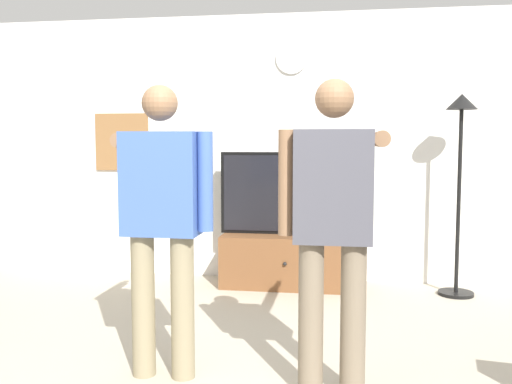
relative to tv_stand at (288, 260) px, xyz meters
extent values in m
cube|color=silver|center=(-0.14, 0.35, 1.10)|extent=(6.40, 0.10, 2.70)
cube|color=brown|center=(0.00, 0.00, 0.00)|extent=(1.28, 0.54, 0.51)
sphere|color=black|center=(0.00, -0.28, 0.03)|extent=(0.04, 0.04, 0.04)
cube|color=black|center=(0.00, 0.05, 0.66)|extent=(1.35, 0.06, 0.81)
cube|color=black|center=(0.00, 0.02, 0.66)|extent=(1.29, 0.01, 0.75)
cylinder|color=white|center=(0.00, 0.29, 2.00)|extent=(0.32, 0.03, 0.32)
cube|color=olive|center=(-1.81, 0.30, 1.16)|extent=(0.59, 0.04, 0.60)
cylinder|color=black|center=(1.57, -0.10, -0.24)|extent=(0.32, 0.32, 0.03)
cylinder|color=black|center=(1.57, -0.10, 0.61)|extent=(0.04, 0.04, 1.68)
cone|color=black|center=(1.57, -0.10, 1.52)|extent=(0.28, 0.28, 0.14)
cylinder|color=gray|center=(-0.65, -2.26, 0.18)|extent=(0.14, 0.14, 0.86)
cylinder|color=gray|center=(-0.41, -2.26, 0.18)|extent=(0.14, 0.14, 0.86)
cube|color=#3F60AD|center=(-0.53, -2.26, 0.92)|extent=(0.45, 0.22, 0.61)
sphere|color=#8C6647|center=(-0.53, -2.26, 1.38)|extent=(0.21, 0.21, 0.21)
cylinder|color=#8C6647|center=(-0.80, -1.97, 1.17)|extent=(0.09, 0.58, 0.09)
cube|color=white|center=(-0.80, -1.65, 1.17)|extent=(0.04, 0.12, 0.04)
cylinder|color=#3F60AD|center=(-0.26, -2.26, 0.93)|extent=(0.09, 0.09, 0.58)
cylinder|color=#7A6B56|center=(0.36, -2.37, 0.18)|extent=(0.14, 0.14, 0.87)
cylinder|color=#7A6B56|center=(0.60, -2.37, 0.18)|extent=(0.14, 0.14, 0.87)
cube|color=#4C4C56|center=(0.48, -2.37, 0.92)|extent=(0.42, 0.22, 0.61)
sphere|color=#8C6647|center=(0.48, -2.37, 1.39)|extent=(0.21, 0.21, 0.21)
cylinder|color=#8C6647|center=(0.22, -2.37, 0.94)|extent=(0.09, 0.09, 0.58)
cylinder|color=#8C6647|center=(0.74, -2.08, 1.18)|extent=(0.09, 0.58, 0.09)
cube|color=white|center=(0.74, -1.76, 1.18)|extent=(0.04, 0.12, 0.04)
camera|label=1|loc=(0.54, -5.44, 1.16)|focal=39.55mm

